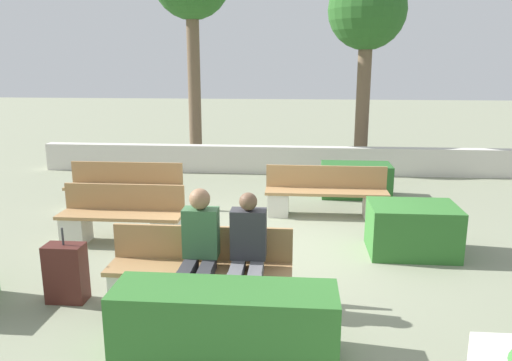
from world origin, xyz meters
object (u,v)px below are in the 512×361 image
(bench_right_side, at_px, (326,197))
(person_seated_man, at_px, (199,246))
(bench_left_side, at_px, (121,221))
(person_seated_woman, at_px, (247,250))
(bench_front, at_px, (200,276))
(bench_back, at_px, (124,192))
(suitcase, at_px, (66,273))
(tree_center_left, at_px, (367,15))

(bench_right_side, height_order, person_seated_man, person_seated_man)
(bench_left_side, relative_size, person_seated_woman, 1.40)
(bench_front, relative_size, bench_back, 0.98)
(bench_back, relative_size, person_seated_woman, 1.58)
(bench_front, height_order, bench_back, same)
(bench_left_side, height_order, suitcase, suitcase)
(person_seated_man, height_order, suitcase, person_seated_man)
(bench_back, bearing_deg, tree_center_left, 48.43)
(bench_right_side, xyz_separation_m, tree_center_left, (1.12, 4.45, 3.43))
(person_seated_man, bearing_deg, bench_left_side, 128.49)
(bench_right_side, relative_size, tree_center_left, 0.44)
(suitcase, bearing_deg, bench_back, 99.01)
(bench_back, distance_m, person_seated_man, 4.24)
(bench_left_side, distance_m, person_seated_man, 2.58)
(person_seated_man, relative_size, suitcase, 1.55)
(bench_front, height_order, suitcase, suitcase)
(bench_right_side, relative_size, suitcase, 2.44)
(bench_left_side, xyz_separation_m, bench_back, (-0.53, 1.66, 0.01))
(person_seated_man, bearing_deg, bench_back, 120.09)
(bench_front, bearing_deg, suitcase, -178.71)
(bench_front, xyz_separation_m, bench_right_side, (1.57, 3.50, 0.00))
(bench_left_side, bearing_deg, tree_center_left, 61.83)
(bench_front, bearing_deg, bench_right_side, 65.76)
(bench_back, relative_size, person_seated_man, 1.55)
(bench_left_side, bearing_deg, person_seated_man, -44.78)
(person_seated_woman, bearing_deg, bench_front, 165.16)
(bench_back, relative_size, tree_center_left, 0.43)
(bench_left_side, relative_size, tree_center_left, 0.38)
(bench_front, xyz_separation_m, person_seated_woman, (0.55, -0.15, 0.39))
(person_seated_man, relative_size, person_seated_woman, 1.03)
(bench_front, xyz_separation_m, bench_back, (-2.09, 3.52, 0.00))
(bench_front, height_order, bench_left_side, same)
(bench_left_side, height_order, person_seated_woman, person_seated_woman)
(bench_front, distance_m, bench_left_side, 2.42)
(bench_front, xyz_separation_m, person_seated_man, (0.03, -0.14, 0.41))
(bench_back, xyz_separation_m, tree_center_left, (4.78, 4.43, 3.43))
(bench_right_side, distance_m, person_seated_man, 3.97)
(bench_back, distance_m, tree_center_left, 7.36)
(person_seated_woman, relative_size, suitcase, 1.51)
(bench_back, height_order, tree_center_left, tree_center_left)
(bench_right_side, relative_size, bench_back, 1.02)
(person_seated_man, height_order, tree_center_left, tree_center_left)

